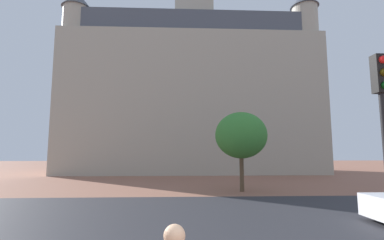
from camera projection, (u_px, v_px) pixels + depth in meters
The scene contains 5 objects.
ground_plane at pixel (199, 211), 11.10m from camera, with size 120.00×120.00×0.00m, color #93604C.
street_asphalt_strip at pixel (200, 215), 10.44m from camera, with size 120.00×8.40×0.00m, color #2D2D33.
landmark_building at pixel (192, 92), 33.40m from camera, with size 29.29×10.90×33.40m.
traffic_light_pole at pixel (384, 115), 6.08m from camera, with size 0.28×0.34×4.68m.
tree_curb_far at pixel (241, 135), 16.94m from camera, with size 3.24×3.24×4.92m.
Camera 1 is at (-0.80, -1.44, 2.45)m, focal length 25.20 mm.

